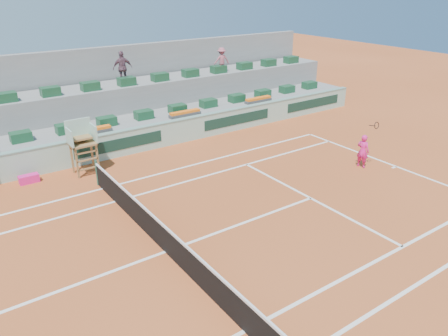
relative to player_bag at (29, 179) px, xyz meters
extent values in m
plane|color=#A54820|center=(2.31, -7.81, -0.18)|extent=(90.00, 90.00, 0.00)
cube|color=gray|center=(2.31, 2.89, 0.42)|extent=(36.00, 4.00, 1.20)
cube|color=gray|center=(2.31, 4.49, 1.12)|extent=(36.00, 2.40, 2.60)
cube|color=gray|center=(2.31, 6.09, 2.02)|extent=(36.00, 0.40, 4.40)
cube|color=#F01F85|center=(0.00, 0.00, 0.00)|extent=(0.80, 0.35, 0.35)
imported|color=#674554|center=(6.27, 4.17, 3.32)|extent=(1.10, 0.58, 1.79)
imported|color=#A65362|center=(12.58, 3.94, 3.17)|extent=(1.06, 0.74, 1.49)
cube|color=white|center=(14.20, -7.81, -0.17)|extent=(0.12, 10.97, 0.01)
cube|color=white|center=(2.31, -2.32, -0.17)|extent=(23.77, 0.12, 0.01)
cube|color=white|center=(2.31, -11.92, -0.17)|extent=(23.77, 0.12, 0.01)
cube|color=white|center=(2.31, -3.69, -0.17)|extent=(23.77, 0.12, 0.01)
cube|color=white|center=(8.71, -7.81, -0.17)|extent=(0.12, 8.23, 0.01)
cube|color=white|center=(2.31, -7.81, -0.17)|extent=(12.80, 0.12, 0.01)
cube|color=white|center=(14.05, -7.81, -0.17)|extent=(0.30, 0.12, 0.01)
cube|color=black|center=(2.31, -7.81, 0.28)|extent=(0.03, 11.87, 0.92)
cube|color=silver|center=(2.31, -7.81, 0.78)|extent=(0.06, 11.87, 0.07)
cylinder|color=#204B38|center=(2.31, -1.87, 0.37)|extent=(0.10, 0.10, 1.10)
cube|color=#99C1AE|center=(2.31, 0.69, 0.42)|extent=(36.00, 0.30, 1.20)
cube|color=gray|center=(2.31, 0.69, 1.05)|extent=(36.00, 0.34, 0.06)
cube|color=#123328|center=(4.31, 0.53, 0.47)|extent=(4.40, 0.02, 0.56)
cube|color=#123328|center=(11.31, 0.53, 0.47)|extent=(4.40, 0.02, 0.56)
cube|color=#123328|center=(17.31, 0.53, 0.47)|extent=(4.40, 0.02, 0.56)
cube|color=brown|center=(1.86, -0.76, 0.50)|extent=(0.08, 0.08, 1.35)
cube|color=brown|center=(2.76, -0.76, 0.50)|extent=(0.08, 0.08, 1.35)
cube|color=brown|center=(1.86, -0.06, 0.50)|extent=(0.08, 0.08, 1.35)
cube|color=brown|center=(2.76, -0.06, 0.50)|extent=(0.08, 0.08, 1.35)
cube|color=brown|center=(2.31, -0.41, 1.21)|extent=(1.10, 0.90, 0.08)
cube|color=#99C1AE|center=(2.31, -0.03, 1.72)|extent=(1.10, 0.08, 1.00)
cube|color=#99C1AE|center=(1.79, -0.41, 1.57)|extent=(0.06, 0.90, 0.80)
cube|color=#99C1AE|center=(2.83, -0.41, 1.57)|extent=(0.06, 0.90, 0.80)
cube|color=brown|center=(2.31, -0.31, 1.45)|extent=(0.80, 0.60, 0.08)
cube|color=brown|center=(2.31, -0.76, 0.17)|extent=(0.90, 0.08, 0.06)
cube|color=brown|center=(2.31, -0.76, 0.57)|extent=(0.90, 0.08, 0.06)
cube|color=brown|center=(2.31, -0.76, 0.92)|extent=(0.90, 0.08, 0.06)
cube|color=#174729|center=(0.31, 1.99, 1.24)|extent=(0.90, 0.60, 0.44)
cube|color=#174729|center=(2.31, 1.99, 1.24)|extent=(0.90, 0.60, 0.44)
cube|color=#174729|center=(4.31, 1.99, 1.24)|extent=(0.90, 0.60, 0.44)
cube|color=#174729|center=(6.31, 1.99, 1.24)|extent=(0.90, 0.60, 0.44)
cube|color=#174729|center=(8.31, 1.99, 1.24)|extent=(0.90, 0.60, 0.44)
cube|color=#174729|center=(10.31, 1.99, 1.24)|extent=(0.90, 0.60, 0.44)
cube|color=#174729|center=(12.31, 1.99, 1.24)|extent=(0.90, 0.60, 0.44)
cube|color=#174729|center=(14.31, 1.99, 1.24)|extent=(0.90, 0.60, 0.44)
cube|color=#174729|center=(16.31, 1.99, 1.24)|extent=(0.90, 0.60, 0.44)
cube|color=#174729|center=(18.31, 1.99, 1.24)|extent=(0.90, 0.60, 0.44)
cube|color=#174729|center=(0.31, 3.89, 2.64)|extent=(0.90, 0.60, 0.44)
cube|color=#174729|center=(2.31, 3.89, 2.64)|extent=(0.90, 0.60, 0.44)
cube|color=#174729|center=(4.31, 3.89, 2.64)|extent=(0.90, 0.60, 0.44)
cube|color=#174729|center=(6.31, 3.89, 2.64)|extent=(0.90, 0.60, 0.44)
cube|color=#174729|center=(8.31, 3.89, 2.64)|extent=(0.90, 0.60, 0.44)
cube|color=#174729|center=(10.31, 3.89, 2.64)|extent=(0.90, 0.60, 0.44)
cube|color=#174729|center=(12.31, 3.89, 2.64)|extent=(0.90, 0.60, 0.44)
cube|color=#174729|center=(14.31, 3.89, 2.64)|extent=(0.90, 0.60, 0.44)
cube|color=#174729|center=(16.31, 3.89, 2.64)|extent=(0.90, 0.60, 0.44)
cube|color=#174729|center=(18.31, 3.89, 2.64)|extent=(0.90, 0.60, 0.44)
cube|color=#454545|center=(3.31, 1.19, 1.10)|extent=(1.80, 0.36, 0.16)
cube|color=orange|center=(3.31, 1.19, 1.24)|extent=(1.70, 0.32, 0.12)
cube|color=#454545|center=(8.31, 1.19, 1.10)|extent=(1.80, 0.36, 0.16)
cube|color=orange|center=(8.31, 1.19, 1.24)|extent=(1.70, 0.32, 0.12)
cube|color=#454545|center=(13.31, 1.19, 1.10)|extent=(1.80, 0.36, 0.16)
cube|color=orange|center=(13.31, 1.19, 1.24)|extent=(1.70, 0.32, 0.12)
imported|color=#F01F85|center=(12.85, -6.88, 0.59)|extent=(0.48, 0.63, 1.54)
cylinder|color=black|center=(12.85, -7.18, 1.87)|extent=(0.03, 0.35, 0.09)
torus|color=black|center=(12.85, -7.40, 1.94)|extent=(0.31, 0.08, 0.31)
camera|label=1|loc=(-2.77, -18.34, 7.74)|focal=35.00mm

